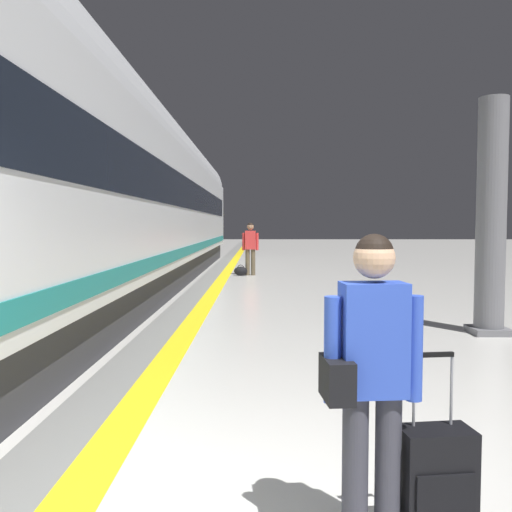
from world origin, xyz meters
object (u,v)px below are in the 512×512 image
at_px(traveller_foreground, 370,369).
at_px(duffel_bag_near, 241,271).
at_px(rolling_suitcase_foreground, 436,481).
at_px(passenger_near, 250,245).
at_px(platform_pillar, 491,222).
at_px(high_speed_train, 99,185).

xyz_separation_m(traveller_foreground, duffel_bag_near, (-1.17, 15.19, -0.79)).
height_order(rolling_suitcase_foreground, passenger_near, passenger_near).
xyz_separation_m(rolling_suitcase_foreground, duffel_bag_near, (-1.54, 15.14, -0.18)).
bearing_deg(passenger_near, duffel_bag_near, -161.18).
distance_m(traveller_foreground, rolling_suitcase_foreground, 0.71).
height_order(passenger_near, platform_pillar, platform_pillar).
xyz_separation_m(duffel_bag_near, platform_pillar, (4.15, -9.59, 1.57)).
bearing_deg(duffel_bag_near, platform_pillar, -66.61).
bearing_deg(platform_pillar, high_speed_train, 156.56).
bearing_deg(traveller_foreground, platform_pillar, 62.01).
bearing_deg(high_speed_train, traveller_foreground, -65.60).
bearing_deg(traveller_foreground, high_speed_train, 114.40).
bearing_deg(rolling_suitcase_foreground, duffel_bag_near, 95.80).
height_order(high_speed_train, platform_pillar, high_speed_train).
distance_m(high_speed_train, rolling_suitcase_foreground, 9.77).
height_order(high_speed_train, duffel_bag_near, high_speed_train).
height_order(traveller_foreground, duffel_bag_near, traveller_foreground).
bearing_deg(platform_pillar, traveller_foreground, -117.99).
bearing_deg(platform_pillar, duffel_bag_near, 113.39).
xyz_separation_m(high_speed_train, traveller_foreground, (3.89, -8.58, -1.56)).
relative_size(high_speed_train, duffel_bag_near, 82.49).
distance_m(rolling_suitcase_foreground, duffel_bag_near, 15.22).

